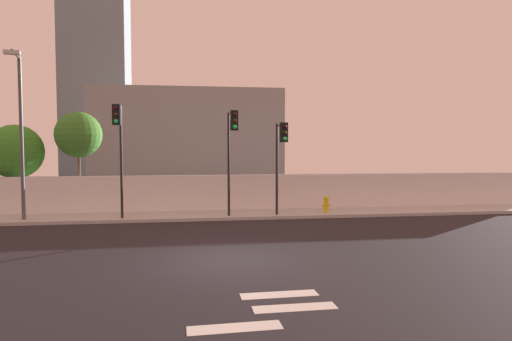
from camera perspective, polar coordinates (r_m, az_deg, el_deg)
ground_plane at (r=13.49m, az=-3.67°, el=-11.54°), size 80.00×80.00×0.00m
sidewalk at (r=21.50m, az=-5.42°, el=-5.82°), size 36.00×2.40×0.15m
perimeter_wall at (r=22.65m, az=-5.60°, el=-2.87°), size 36.00×0.18×1.80m
crosswalk_marking at (r=9.23m, az=-0.12°, el=-18.58°), size 3.93×3.03×0.01m
traffic_light_left at (r=20.14m, az=-3.20°, el=3.92°), size 0.41×1.19×4.88m
traffic_light_center at (r=20.36m, az=-17.41°, el=4.16°), size 0.35×1.14×5.09m
traffic_light_right at (r=20.50m, az=3.24°, el=2.90°), size 0.41×1.08×4.36m
street_lamp_curbside at (r=21.85m, az=-28.32°, el=5.28°), size 0.75×1.97×7.19m
fire_hydrant at (r=21.96m, az=9.08°, el=-4.29°), size 0.44×0.26×0.82m
roadside_tree_leftmost at (r=25.26m, az=-28.80°, el=2.16°), size 2.72×2.72×4.52m
roadside_tree_midleft at (r=24.36m, az=-22.07°, el=4.31°), size 2.35×2.35×5.20m
low_building_distant at (r=36.51m, az=-8.76°, el=3.98°), size 14.89×6.00×7.95m
tower_on_skyline at (r=50.11m, az=-20.07°, el=11.78°), size 6.57×5.00×22.20m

